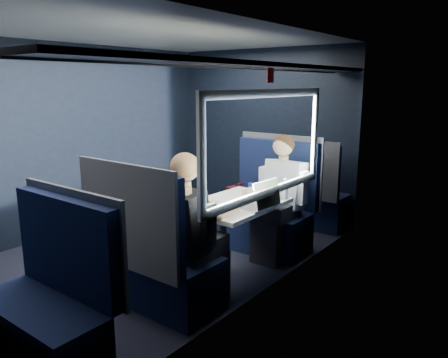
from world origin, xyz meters
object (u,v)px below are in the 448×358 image
Objects in this scene: laptop at (261,200)px; bottle_small at (285,190)px; seat_bay_near at (267,211)px; woman at (190,225)px; man at (280,192)px; cup at (284,193)px; seat_row_front at (305,196)px; seat_bay_far at (154,261)px; seat_row_back at (50,306)px; table at (235,211)px.

laptop reaches higher than bottle_small.
seat_bay_near is 1.63m from woman.
man reaches higher than cup.
man reaches higher than seat_row_front.
cup is (0.44, 1.31, 0.37)m from seat_bay_far.
seat_bay_near is 2.67m from seat_row_back.
table is 0.79× the size of seat_bay_near.
seat_row_back is at bearing -90.00° from seat_bay_far.
bottle_small is at bearing 52.77° from table.
seat_bay_near is 13.65× the size of cup.
seat_bay_far reaches higher than seat_row_back.
woman reaches higher than seat_bay_far.
seat_row_front is 3.20× the size of laptop.
seat_bay_far is at bearing -118.01° from laptop.
man is at bearing 126.82° from bottle_small.
seat_bay_far is (0.01, -1.74, -0.01)m from seat_bay_near.
seat_bay_near reaches higher than seat_row_back.
table is 0.32m from laptop.
seat_bay_near is 3.48× the size of laptop.
woman is at bearing -101.82° from bottle_small.
woman is 3.65× the size of laptop.
laptop is at bearing 61.99° from seat_bay_far.
man is 1.00× the size of woman.
bottle_small reaches higher than table.
seat_row_back is (0.00, -3.59, 0.00)m from seat_row_front.
bottle_small is (0.48, -1.40, 0.42)m from seat_row_front.
seat_row_front is at bearing 108.86° from bottle_small.
laptop is at bearing -1.19° from table.
seat_row_back is at bearing -104.47° from laptop.
seat_bay_near is 0.72m from cup.
cup is at bearing -43.42° from seat_bay_near.
seat_row_back is (0.01, -2.67, -0.01)m from seat_bay_near.
bottle_small is (0.48, 2.19, 0.42)m from seat_row_back.
seat_row_front is 1.17m from man.
table is 10.84× the size of cup.
seat_bay_far is 6.22× the size of bottle_small.
woman is (0.25, 1.09, 0.32)m from seat_row_back.
seat_bay_far is at bearing -90.00° from seat_row_front.
bottle_small is (0.02, 0.40, 0.02)m from laptop.
man and woman have the same top height.
bottle_small is (0.23, -0.31, 0.11)m from man.
woman is at bearing -90.00° from man.
woman is 6.53× the size of bottle_small.
man is 0.33m from cup.
cup is (0.44, -1.36, 0.38)m from seat_row_front.
bottle_small is (0.30, 0.39, 0.17)m from table.
seat_bay_near is 0.80m from bottle_small.
laptop is 0.45m from cup.
man is at bearing -33.33° from seat_bay_near.
cup is at bearing 92.33° from laptop.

